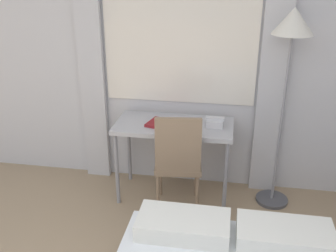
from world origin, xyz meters
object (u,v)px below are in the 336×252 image
standing_lamp (291,45)px  telephone (215,122)px  desk (174,131)px  book (164,124)px  desk_chair (178,158)px

standing_lamp → telephone: (-0.57, -0.04, -0.69)m
desk → telephone: 0.38m
standing_lamp → telephone: 0.89m
book → desk: bearing=29.9°
desk_chair → book: desk_chair is taller
desk → book: size_ratio=3.15×
telephone → book: 0.45m
desk_chair → telephone: size_ratio=5.77×
desk_chair → telephone: 0.46m
desk_chair → standing_lamp: 1.31m
standing_lamp → telephone: standing_lamp is taller
desk_chair → telephone: bearing=33.8°
desk → standing_lamp: bearing=3.0°
desk → telephone: (0.36, 0.01, 0.11)m
desk → standing_lamp: (0.93, 0.05, 0.80)m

